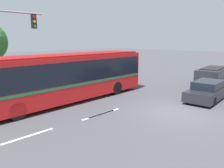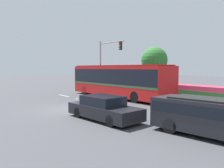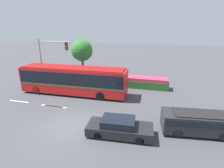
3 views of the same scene
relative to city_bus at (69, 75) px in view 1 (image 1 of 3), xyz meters
name	(u,v)px [view 1 (image 1 of 3)]	position (x,y,z in m)	size (l,w,h in m)	color
ground_plane	(176,113)	(2.75, -6.60, -1.84)	(140.00, 140.00, 0.00)	#444449
city_bus	(69,75)	(0.00, 0.00, 0.00)	(12.51, 2.77, 3.23)	red
sedan_foreground	(208,91)	(6.95, -6.78, -1.20)	(4.87, 2.14, 1.37)	black
suv_left_lane	(213,75)	(12.48, -5.05, -0.87)	(5.28, 2.46, 1.66)	#232328
flowering_hedge	(92,75)	(5.80, 4.26, -1.16)	(10.27, 1.59, 1.38)	#286028
lane_stripe_near	(104,113)	(-0.23, -3.70, -1.83)	(2.40, 0.16, 0.01)	silver
lane_stripe_mid	(29,136)	(-4.73, -3.54, -1.83)	(2.40, 0.16, 0.01)	silver
lane_stripe_far	(99,115)	(-0.65, -3.68, -1.83)	(2.40, 0.16, 0.01)	silver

